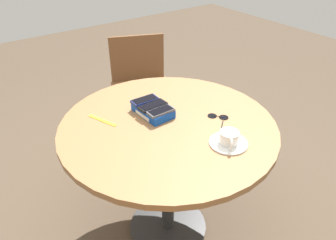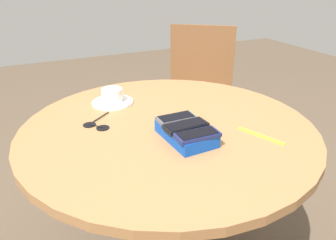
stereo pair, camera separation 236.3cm
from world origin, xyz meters
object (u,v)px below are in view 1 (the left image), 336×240
at_px(round_table, 168,143).
at_px(saucer, 228,143).
at_px(phone_gray, 161,111).
at_px(chair_far_side, 141,90).
at_px(phone_box, 153,110).
at_px(phone_navy, 145,100).
at_px(sunglasses, 218,117).
at_px(phone_black, 153,106).
at_px(lanyard_strap, 102,120).
at_px(coffee_cup, 229,137).

height_order(round_table, saucer, saucer).
xyz_separation_m(round_table, phone_gray, (-0.05, -0.01, 0.17)).
distance_m(phone_gray, chair_far_side, 0.93).
height_order(phone_gray, chair_far_side, chair_far_side).
distance_m(phone_box, saucer, 0.42).
bearing_deg(round_table, phone_gray, -172.36).
distance_m(phone_box, phone_navy, 0.08).
relative_size(phone_gray, sunglasses, 0.91).
bearing_deg(phone_navy, phone_black, 1.69).
distance_m(phone_navy, lanyard_strap, 0.24).
relative_size(phone_black, coffee_cup, 1.40).
relative_size(round_table, sunglasses, 7.23).
bearing_deg(sunglasses, phone_gray, -122.83).
bearing_deg(phone_box, chair_far_side, 153.01).
bearing_deg(phone_box, round_table, 4.37).
relative_size(round_table, coffee_cup, 9.94).
bearing_deg(phone_box, phone_gray, 1.91).
distance_m(phone_gray, saucer, 0.36).
xyz_separation_m(phone_black, chair_far_side, (-0.73, 0.37, -0.33)).
height_order(saucer, chair_far_side, chair_far_side).
relative_size(round_table, lanyard_strap, 6.13).
relative_size(coffee_cup, lanyard_strap, 0.62).
distance_m(phone_box, phone_gray, 0.07).
bearing_deg(phone_box, lanyard_strap, -111.17).
distance_m(round_table, sunglasses, 0.28).
bearing_deg(phone_navy, lanyard_strap, -94.95).
bearing_deg(chair_far_side, round_table, -23.19).
xyz_separation_m(phone_black, coffee_cup, (0.40, 0.12, -0.01)).
relative_size(phone_navy, coffee_cup, 1.32).
bearing_deg(phone_gray, sunglasses, 57.17).
xyz_separation_m(phone_navy, saucer, (0.47, 0.13, -0.04)).
height_order(phone_navy, saucer, phone_navy).
xyz_separation_m(phone_box, coffee_cup, (0.40, 0.12, 0.02)).
xyz_separation_m(round_table, chair_far_side, (-0.84, 0.36, -0.16)).
bearing_deg(round_table, sunglasses, 65.88).
bearing_deg(round_table, lanyard_strap, -130.47).
relative_size(phone_box, lanyard_strap, 1.24).
distance_m(phone_black, chair_far_side, 0.88).
relative_size(saucer, chair_far_side, 0.20).
relative_size(saucer, coffee_cup, 1.61).
xyz_separation_m(phone_navy, sunglasses, (0.29, 0.24, -0.05)).
relative_size(saucer, sunglasses, 1.17).
bearing_deg(phone_gray, saucer, 20.43).
bearing_deg(chair_far_side, phone_box, -26.99).
xyz_separation_m(round_table, sunglasses, (0.10, 0.23, 0.12)).
relative_size(phone_navy, saucer, 0.82).
relative_size(phone_gray, lanyard_strap, 0.77).
height_order(sunglasses, chair_far_side, chair_far_side).
height_order(phone_navy, coffee_cup, coffee_cup).
distance_m(coffee_cup, chair_far_side, 1.20).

